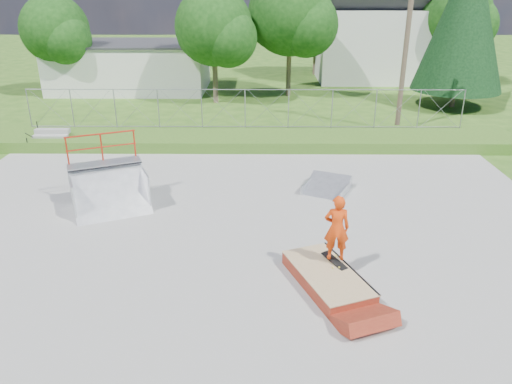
# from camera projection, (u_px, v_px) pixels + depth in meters

# --- Properties ---
(ground) EXTENTS (120.00, 120.00, 0.00)m
(ground) POSITION_uv_depth(u_px,v_px,m) (235.00, 247.00, 13.82)
(ground) COLOR #2D5518
(ground) RESTS_ON ground
(concrete_pad) EXTENTS (20.00, 16.00, 0.04)m
(concrete_pad) POSITION_uv_depth(u_px,v_px,m) (235.00, 247.00, 13.81)
(concrete_pad) COLOR #999996
(concrete_pad) RESTS_ON ground
(grass_berm) EXTENTS (24.00, 3.00, 0.50)m
(grass_berm) POSITION_uv_depth(u_px,v_px,m) (245.00, 139.00, 22.47)
(grass_berm) COLOR #2D5518
(grass_berm) RESTS_ON ground
(grind_box) EXTENTS (2.11, 2.88, 0.39)m
(grind_box) POSITION_uv_depth(u_px,v_px,m) (327.00, 278.00, 12.01)
(grind_box) COLOR maroon
(grind_box) RESTS_ON concrete_pad
(quarter_pipe) EXTENTS (2.89, 2.71, 2.30)m
(quarter_pipe) POSITION_uv_depth(u_px,v_px,m) (108.00, 176.00, 15.65)
(quarter_pipe) COLOR #A8ACB0
(quarter_pipe) RESTS_ON concrete_pad
(flat_bank_ramp) EXTENTS (1.91, 1.96, 0.43)m
(flat_bank_ramp) POSITION_uv_depth(u_px,v_px,m) (327.00, 186.00, 17.37)
(flat_bank_ramp) COLOR #A8ACB0
(flat_bank_ramp) RESTS_ON concrete_pad
(skateboard) EXTENTS (0.62, 0.79, 0.13)m
(skateboard) POSITION_uv_depth(u_px,v_px,m) (334.00, 261.00, 12.31)
(skateboard) COLOR black
(skateboard) RESTS_ON grind_box
(skater) EXTENTS (0.63, 0.44, 1.68)m
(skater) POSITION_uv_depth(u_px,v_px,m) (337.00, 231.00, 11.98)
(skater) COLOR #E13C0C
(skater) RESTS_ON grind_box
(concrete_stairs) EXTENTS (1.50, 1.60, 0.80)m
(concrete_stairs) POSITION_uv_depth(u_px,v_px,m) (49.00, 141.00, 21.74)
(concrete_stairs) COLOR #999996
(concrete_stairs) RESTS_ON ground
(chain_link_fence) EXTENTS (20.00, 0.06, 1.80)m
(chain_link_fence) POSITION_uv_depth(u_px,v_px,m) (245.00, 109.00, 22.94)
(chain_link_fence) COLOR gray
(chain_link_fence) RESTS_ON grass_berm
(utility_building_flat) EXTENTS (10.00, 6.00, 3.00)m
(utility_building_flat) POSITION_uv_depth(u_px,v_px,m) (131.00, 67.00, 33.56)
(utility_building_flat) COLOR beige
(utility_building_flat) RESTS_ON ground
(gable_house) EXTENTS (8.40, 6.08, 8.94)m
(gable_house) POSITION_uv_depth(u_px,v_px,m) (375.00, 26.00, 36.21)
(gable_house) COLOR beige
(gable_house) RESTS_ON ground
(utility_pole) EXTENTS (0.24, 0.24, 8.00)m
(utility_pole) POSITION_uv_depth(u_px,v_px,m) (406.00, 47.00, 23.26)
(utility_pole) COLOR brown
(utility_pole) RESTS_ON ground
(tree_left_near) EXTENTS (4.76, 4.48, 6.65)m
(tree_left_near) POSITION_uv_depth(u_px,v_px,m) (218.00, 30.00, 28.61)
(tree_left_near) COLOR brown
(tree_left_near) RESTS_ON ground
(tree_center) EXTENTS (5.44, 5.12, 7.60)m
(tree_center) POSITION_uv_depth(u_px,v_px,m) (295.00, 17.00, 30.16)
(tree_center) COLOR brown
(tree_center) RESTS_ON ground
(tree_left_far) EXTENTS (4.42, 4.16, 6.18)m
(tree_left_far) POSITION_uv_depth(u_px,v_px,m) (58.00, 32.00, 30.66)
(tree_left_far) COLOR brown
(tree_left_far) RESTS_ON ground
(tree_right_far) EXTENTS (5.10, 4.80, 7.12)m
(tree_right_far) POSITION_uv_depth(u_px,v_px,m) (460.00, 18.00, 33.89)
(tree_right_far) COLOR brown
(tree_right_far) RESTS_ON ground
(tree_back_mid) EXTENTS (4.08, 3.84, 5.70)m
(tree_back_mid) POSITION_uv_depth(u_px,v_px,m) (320.00, 27.00, 38.03)
(tree_back_mid) COLOR brown
(tree_back_mid) RESTS_ON ground
(conifer_tree) EXTENTS (5.04, 5.04, 9.10)m
(conifer_tree) POSITION_uv_depth(u_px,v_px,m) (466.00, 16.00, 27.42)
(conifer_tree) COLOR brown
(conifer_tree) RESTS_ON ground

